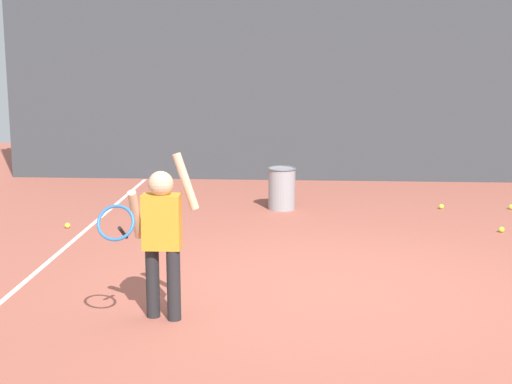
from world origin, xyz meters
TOP-DOWN VIEW (x-y plane):
  - ground_plane at (0.00, 0.00)m, footprint 20.00×20.00m
  - court_line_sideline at (-2.83, 1.00)m, footprint 0.05×9.00m
  - back_fence_windscreen at (0.00, 5.63)m, footprint 10.15×0.08m
  - fence_post_0 at (-4.92, 5.69)m, footprint 0.09×0.09m
  - fence_post_1 at (-2.46, 5.69)m, footprint 0.09×0.09m
  - fence_post_2 at (0.00, 5.69)m, footprint 0.09×0.09m
  - fence_post_3 at (2.46, 5.69)m, footprint 0.09×0.09m
  - tennis_player at (-1.38, -0.85)m, footprint 0.71×0.59m
  - ball_hopper at (-0.54, 3.38)m, footprint 0.38×0.38m
  - tennis_ball_0 at (2.53, 3.54)m, footprint 0.07×0.07m
  - tennis_ball_1 at (2.08, 2.24)m, footprint 0.07×0.07m
  - tennis_ball_2 at (1.60, 3.51)m, footprint 0.07×0.07m
  - tennis_ball_3 at (-3.08, 2.13)m, footprint 0.07×0.07m

SIDE VIEW (x-z plane):
  - ground_plane at x=0.00m, z-range 0.00..0.00m
  - court_line_sideline at x=-2.83m, z-range 0.00..0.00m
  - tennis_ball_0 at x=2.53m, z-range 0.00..0.07m
  - tennis_ball_1 at x=2.08m, z-range 0.00..0.07m
  - tennis_ball_2 at x=1.60m, z-range 0.00..0.07m
  - tennis_ball_3 at x=-3.08m, z-range 0.00..0.07m
  - ball_hopper at x=-0.54m, z-range 0.01..0.57m
  - tennis_player at x=-1.38m, z-range 0.05..1.40m
  - back_fence_windscreen at x=0.00m, z-range 0.00..3.76m
  - fence_post_0 at x=-4.92m, z-range 0.00..3.91m
  - fence_post_1 at x=-2.46m, z-range 0.00..3.91m
  - fence_post_2 at x=0.00m, z-range 0.00..3.91m
  - fence_post_3 at x=2.46m, z-range 0.00..3.91m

